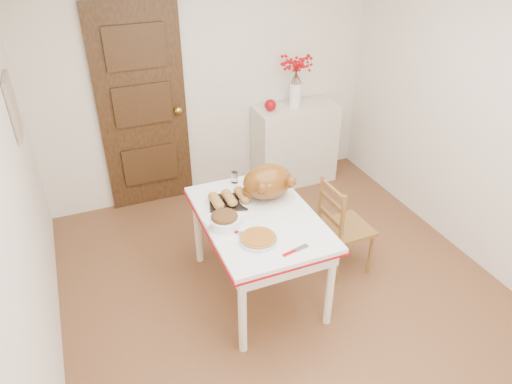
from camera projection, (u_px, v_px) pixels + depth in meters
name	position (u px, v px, depth m)	size (l,w,h in m)	color
floor	(292.00, 302.00, 3.81)	(3.50, 4.00, 0.00)	brown
wall_back	(209.00, 79.00, 4.73)	(3.50, 0.00, 2.50)	silver
wall_left	(16.00, 225.00, 2.59)	(0.00, 4.00, 2.50)	silver
wall_right	(497.00, 126.00, 3.73)	(0.00, 4.00, 2.50)	silver
door_back	(143.00, 110.00, 4.60)	(0.85, 0.06, 2.06)	black
photo_board	(13.00, 107.00, 3.41)	(0.03, 0.35, 0.45)	#D0BA8E
sideboard	(295.00, 145.00, 5.27)	(0.90, 0.40, 0.90)	beige
kitchen_table	(258.00, 254.00, 3.76)	(0.85, 1.24, 0.74)	white
chair_oak	(346.00, 226.00, 3.97)	(0.39, 0.39, 0.87)	brown
berry_vase	(296.00, 83.00, 4.88)	(0.27, 0.27, 0.53)	white
apple	(270.00, 105.00, 4.90)	(0.12, 0.12, 0.12)	#99030A
turkey_platter	(268.00, 184.00, 3.68)	(0.46, 0.37, 0.29)	brown
pumpkin_pie	(258.00, 238.00, 3.28)	(0.26, 0.26, 0.05)	#925417
stuffing_dish	(225.00, 219.00, 3.42)	(0.29, 0.23, 0.11)	#502C14
rolls_tray	(229.00, 199.00, 3.69)	(0.31, 0.24, 0.08)	#AA703B
pie_server	(296.00, 250.00, 3.20)	(0.21, 0.06, 0.01)	silver
carving_knife	(242.00, 234.00, 3.35)	(0.27, 0.06, 0.01)	silver
drinking_glass	(235.00, 177.00, 3.96)	(0.06, 0.06, 0.10)	white
shaker_pair	(265.00, 175.00, 4.00)	(0.09, 0.04, 0.09)	white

